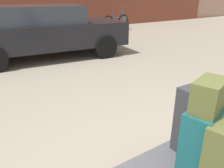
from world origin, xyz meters
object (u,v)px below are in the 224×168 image
object	(u,v)px
suitcase_teal_front_right	(200,144)
parked_car	(44,30)
bollard_kerb_far	(125,24)
bollard_kerb_mid	(102,25)
duffel_bag_olive_topmost_pile	(209,96)
suitcase_charcoal_front_left	(199,119)
bollard_kerb_near	(74,28)
bicycle_leaning	(116,22)

from	to	relation	value
suitcase_teal_front_right	parked_car	distance (m)	5.50
bollard_kerb_far	suitcase_teal_front_right	bearing A→B (deg)	-123.59
bollard_kerb_mid	parked_car	bearing A→B (deg)	-140.81
duffel_bag_olive_topmost_pile	suitcase_charcoal_front_left	bearing A→B (deg)	21.69
suitcase_charcoal_front_left	parked_car	size ratio (longest dim) A/B	0.14
suitcase_teal_front_right	bollard_kerb_far	distance (m)	10.18
duffel_bag_olive_topmost_pile	parked_car	xyz separation A→B (m)	(0.57, 5.47, -0.27)
parked_car	bollard_kerb_near	world-z (taller)	parked_car
bicycle_leaning	bollard_kerb_mid	size ratio (longest dim) A/B	2.67
suitcase_teal_front_right	suitcase_charcoal_front_left	world-z (taller)	suitcase_charcoal_front_left
suitcase_charcoal_front_left	bollard_kerb_near	bearing A→B (deg)	75.20
bollard_kerb_far	bollard_kerb_mid	bearing A→B (deg)	180.00
suitcase_charcoal_front_left	parked_car	distance (m)	5.26
duffel_bag_olive_topmost_pile	parked_car	bearing A→B (deg)	67.41
duffel_bag_olive_topmost_pile	bollard_kerb_mid	distance (m)	9.51
bollard_kerb_near	bollard_kerb_far	bearing A→B (deg)	0.00
suitcase_teal_front_right	bollard_kerb_near	bearing A→B (deg)	58.45
suitcase_teal_front_right	bollard_kerb_far	bearing A→B (deg)	43.29
parked_car	bollard_kerb_mid	size ratio (longest dim) A/B	6.80
suitcase_charcoal_front_left	bicycle_leaning	size ratio (longest dim) A/B	0.35
suitcase_teal_front_right	bollard_kerb_near	world-z (taller)	suitcase_teal_front_right
suitcase_charcoal_front_left	bollard_kerb_mid	world-z (taller)	suitcase_charcoal_front_left
duffel_bag_olive_topmost_pile	bollard_kerb_mid	world-z (taller)	duffel_bag_olive_topmost_pile
parked_car	bicycle_leaning	size ratio (longest dim) A/B	2.55
suitcase_teal_front_right	bicycle_leaning	size ratio (longest dim) A/B	0.33
bollard_kerb_mid	bollard_kerb_far	size ratio (longest dim) A/B	1.00
bicycle_leaning	bollard_kerb_near	bearing A→B (deg)	-166.73
parked_car	bicycle_leaning	distance (m)	6.16
parked_car	bollard_kerb_near	size ratio (longest dim) A/B	6.80
suitcase_charcoal_front_left	bollard_kerb_near	world-z (taller)	suitcase_charcoal_front_left
duffel_bag_olive_topmost_pile	bollard_kerb_near	world-z (taller)	duffel_bag_olive_topmost_pile
bollard_kerb_near	bollard_kerb_mid	world-z (taller)	same
duffel_bag_olive_topmost_pile	bicycle_leaning	bearing A→B (deg)	42.13
suitcase_charcoal_front_left	duffel_bag_olive_topmost_pile	size ratio (longest dim) A/B	2.09
duffel_bag_olive_topmost_pile	bollard_kerb_far	size ratio (longest dim) A/B	0.45
suitcase_teal_front_right	bollard_kerb_mid	world-z (taller)	suitcase_teal_front_right
bicycle_leaning	bollard_kerb_mid	bearing A→B (deg)	-153.26
parked_car	bollard_kerb_mid	world-z (taller)	parked_car
suitcase_charcoal_front_left	bicycle_leaning	bearing A→B (deg)	61.86
suitcase_teal_front_right	parked_car	bearing A→B (deg)	70.97
duffel_bag_olive_topmost_pile	parked_car	world-z (taller)	parked_car
suitcase_charcoal_front_left	bollard_kerb_far	bearing A→B (deg)	59.40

